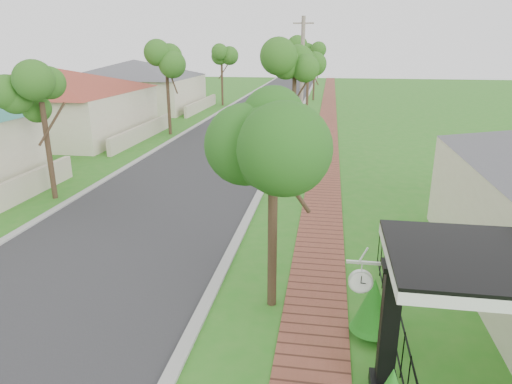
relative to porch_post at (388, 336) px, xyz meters
The scene contains 15 objects.
ground 4.79m from the porch_post, 167.60° to the left, with size 160.00×160.00×0.00m, color #29771C.
road 22.34m from the porch_post, 109.77° to the left, with size 7.00×120.00×0.02m, color #28282B.
kerb_right 21.39m from the porch_post, 100.52° to the left, with size 0.30×120.00×0.10m, color #9E9E99.
kerb_left 23.83m from the porch_post, 118.07° to the left, with size 0.30×120.00×0.10m, color #9E9E99.
sidewalk 21.07m from the porch_post, 93.54° to the left, with size 1.50×120.00×0.03m, color brown.
porch_post is the anchor object (origin of this frame).
picket_fence 1.21m from the porch_post, 70.71° to the left, with size 0.03×8.02×1.00m.
street_trees 29.02m from the porch_post, 104.93° to the left, with size 10.70×37.65×5.89m.
far_house_red 28.70m from the porch_post, 132.91° to the left, with size 15.56×15.56×4.60m.
far_house_grey 40.09m from the porch_post, 119.15° to the left, with size 15.56×15.56×4.60m.
parked_car_red 20.46m from the porch_post, 101.70° to the left, with size 1.86×4.63×1.58m, color maroon.
parked_car_white 29.41m from the porch_post, 100.88° to the left, with size 1.34×3.84×1.26m, color silver.
near_tree 4.50m from the porch_post, 133.23° to the left, with size 1.98×1.98×5.08m.
utility_pole 21.16m from the porch_post, 97.97° to the left, with size 1.20×0.24×7.50m.
station_clock 1.04m from the porch_post, 140.98° to the left, with size 0.73×0.13×0.62m.
Camera 1 is at (3.35, -8.05, 5.95)m, focal length 32.00 mm.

